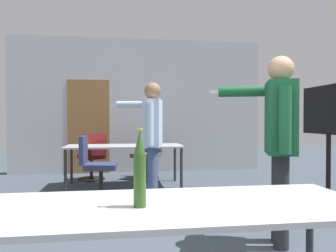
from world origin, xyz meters
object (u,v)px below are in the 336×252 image
object	(u,v)px
beer_bottle	(140,170)
tv_screen	(329,132)
office_chair_far_right	(92,158)
person_left_plaid	(152,131)
office_chair_side_rolled	(148,156)
person_far_watching	(279,131)
office_chair_mid_tucked	(96,169)

from	to	relation	value
beer_bottle	tv_screen	bearing A→B (deg)	40.36
office_chair_far_right	person_left_plaid	bearing A→B (deg)	-85.19
person_left_plaid	tv_screen	bearing A→B (deg)	-88.80
office_chair_far_right	office_chair_side_rolled	size ratio (longest dim) A/B	0.98
tv_screen	beer_bottle	world-z (taller)	tv_screen
person_far_watching	beer_bottle	size ratio (longest dim) A/B	4.31
person_far_watching	office_chair_mid_tucked	distance (m)	2.91
person_left_plaid	office_chair_mid_tucked	world-z (taller)	person_left_plaid
person_left_plaid	office_chair_side_rolled	distance (m)	2.22
office_chair_far_right	office_chair_mid_tucked	distance (m)	1.43
person_far_watching	office_chair_side_rolled	size ratio (longest dim) A/B	1.90
tv_screen	office_chair_far_right	distance (m)	4.16
tv_screen	office_chair_mid_tucked	distance (m)	3.30
person_left_plaid	office_chair_mid_tucked	size ratio (longest dim) A/B	1.80
person_left_plaid	office_chair_far_right	bearing A→B (deg)	38.90
office_chair_mid_tucked	beer_bottle	distance (m)	3.41
person_left_plaid	office_chair_mid_tucked	xyz separation A→B (m)	(-0.79, 0.64, -0.58)
tv_screen	office_chair_far_right	xyz separation A→B (m)	(-3.20, 2.58, -0.60)
office_chair_mid_tucked	beer_bottle	xyz separation A→B (m)	(0.47, -3.34, 0.48)
person_left_plaid	person_far_watching	xyz separation A→B (m)	(1.04, -1.53, 0.05)
person_far_watching	person_left_plaid	bearing A→B (deg)	53.94
tv_screen	office_chair_mid_tucked	world-z (taller)	tv_screen
office_chair_far_right	tv_screen	bearing A→B (deg)	-58.85
tv_screen	office_chair_side_rolled	xyz separation A→B (m)	(-2.12, 2.66, -0.59)
office_chair_side_rolled	person_far_watching	bearing A→B (deg)	140.29
office_chair_far_right	beer_bottle	bearing A→B (deg)	-102.35
person_left_plaid	beer_bottle	world-z (taller)	person_left_plaid
office_chair_mid_tucked	tv_screen	bearing A→B (deg)	72.84
beer_bottle	office_chair_mid_tucked	bearing A→B (deg)	97.97
office_chair_far_right	office_chair_side_rolled	distance (m)	1.09
person_far_watching	office_chair_far_right	size ratio (longest dim) A/B	1.93
office_chair_far_right	beer_bottle	size ratio (longest dim) A/B	2.23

